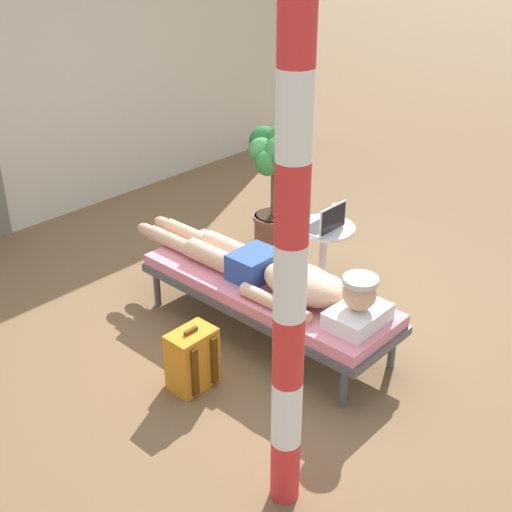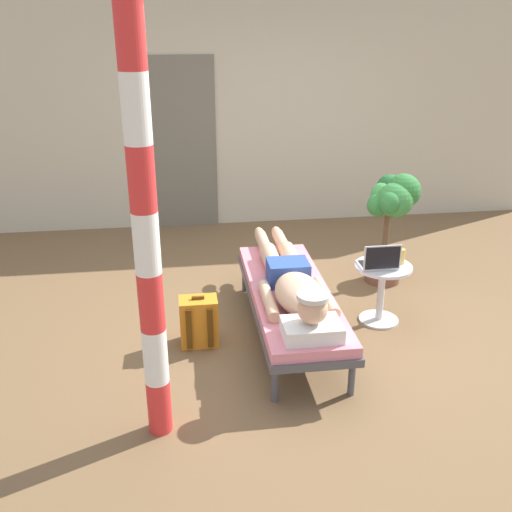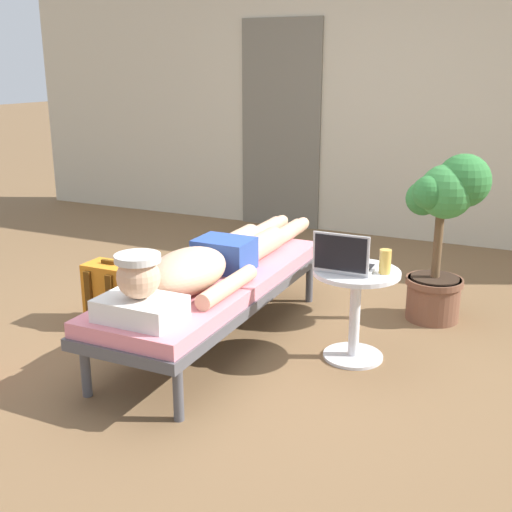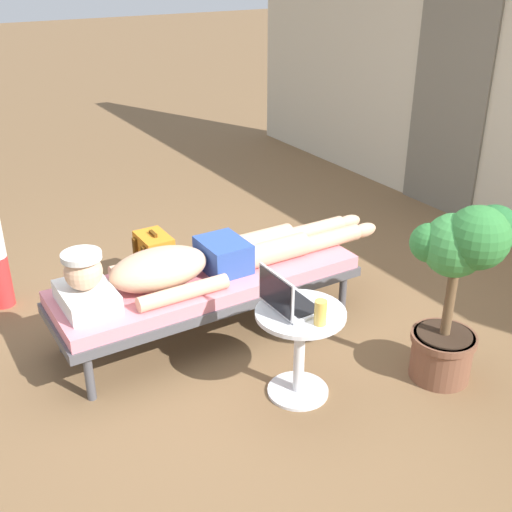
% 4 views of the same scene
% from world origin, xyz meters
% --- Properties ---
extents(ground_plane, '(40.00, 40.00, 0.00)m').
position_xyz_m(ground_plane, '(0.00, 0.00, 0.00)').
color(ground_plane, brown).
extents(house_wall_back, '(7.60, 0.20, 2.70)m').
position_xyz_m(house_wall_back, '(-0.16, 2.79, 1.35)').
color(house_wall_back, beige).
rests_on(house_wall_back, ground).
extents(lounge_chair, '(0.64, 1.93, 0.42)m').
position_xyz_m(lounge_chair, '(-0.16, -0.16, 0.35)').
color(lounge_chair, '#4C4C51').
rests_on(lounge_chair, ground).
extents(person_reclining, '(0.53, 2.17, 0.33)m').
position_xyz_m(person_reclining, '(-0.16, -0.25, 0.52)').
color(person_reclining, white).
rests_on(person_reclining, lounge_chair).
extents(side_table, '(0.48, 0.48, 0.52)m').
position_xyz_m(side_table, '(0.65, -0.04, 0.36)').
color(side_table, silver).
rests_on(side_table, ground).
extents(laptop, '(0.31, 0.24, 0.23)m').
position_xyz_m(laptop, '(0.59, -0.09, 0.58)').
color(laptop, silver).
rests_on(laptop, side_table).
extents(drink_glass, '(0.06, 0.06, 0.13)m').
position_xyz_m(drink_glass, '(0.80, -0.02, 0.59)').
color(drink_glass, gold).
rests_on(drink_glass, side_table).
extents(backpack, '(0.30, 0.26, 0.42)m').
position_xyz_m(backpack, '(-0.91, -0.20, 0.20)').
color(backpack, orange).
rests_on(backpack, ground).
extents(potted_plant, '(0.51, 0.57, 1.09)m').
position_xyz_m(potted_plant, '(0.98, 0.74, 0.71)').
color(potted_plant, brown).
rests_on(potted_plant, ground).
extents(porch_post, '(0.15, 0.15, 2.57)m').
position_xyz_m(porch_post, '(-1.20, -1.22, 1.28)').
color(porch_post, red).
rests_on(porch_post, ground).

